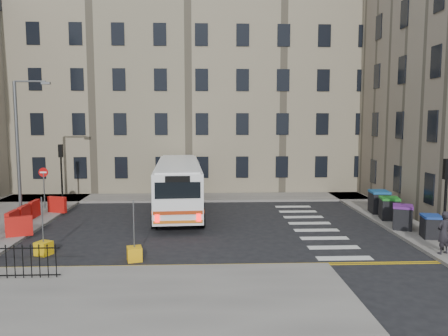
{
  "coord_description": "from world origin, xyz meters",
  "views": [
    {
      "loc": [
        -1.96,
        -24.03,
        5.97
      ],
      "look_at": [
        -0.85,
        2.49,
        3.0
      ],
      "focal_mm": 35.0,
      "sensor_mm": 36.0,
      "label": 1
    }
  ],
  "objects": [
    {
      "name": "wheelie_bin_a",
      "position": [
        9.14,
        -3.43,
        0.72
      ],
      "size": [
        1.07,
        1.17,
        1.12
      ],
      "rotation": [
        0.0,
        0.0,
        -0.2
      ],
      "color": "black",
      "rests_on": "pavement_east"
    },
    {
      "name": "bollard_chevron",
      "position": [
        -5.0,
        -5.95,
        0.3
      ],
      "size": [
        0.74,
        0.74,
        0.6
      ],
      "primitive_type": "cube",
      "rotation": [
        0.0,
        0.0,
        0.26
      ],
      "color": "#EFA80E",
      "rests_on": "ground"
    },
    {
      "name": "pavement_east",
      "position": [
        9.0,
        4.0,
        0.07
      ],
      "size": [
        2.4,
        26.0,
        0.15
      ],
      "primitive_type": "cube",
      "color": "slate",
      "rests_on": "ground"
    },
    {
      "name": "ground",
      "position": [
        0.0,
        0.0,
        0.0
      ],
      "size": [
        120.0,
        120.0,
        0.0
      ],
      "primitive_type": "plane",
      "color": "black",
      "rests_on": "ground"
    },
    {
      "name": "streetlamp",
      "position": [
        -13.0,
        2.0,
        4.34
      ],
      "size": [
        0.5,
        0.22,
        8.14
      ],
      "color": "#595B5E",
      "rests_on": "pavement_west"
    },
    {
      "name": "wheelie_bin_c",
      "position": [
        8.74,
        0.58,
        0.8
      ],
      "size": [
        1.23,
        1.35,
        1.3
      ],
      "rotation": [
        0.0,
        0.0,
        -0.2
      ],
      "color": "black",
      "rests_on": "pavement_east"
    },
    {
      "name": "pavement_north",
      "position": [
        -6.0,
        8.6,
        0.07
      ],
      "size": [
        36.0,
        3.2,
        0.15
      ],
      "primitive_type": "cube",
      "color": "slate",
      "rests_on": "ground"
    },
    {
      "name": "wheelie_bin_e",
      "position": [
        8.85,
        2.38,
        0.85
      ],
      "size": [
        1.19,
        1.34,
        1.39
      ],
      "rotation": [
        0.0,
        0.0,
        -0.08
      ],
      "color": "black",
      "rests_on": "pavement_east"
    },
    {
      "name": "traffic_light_east",
      "position": [
        8.6,
        -5.5,
        2.87
      ],
      "size": [
        0.28,
        0.22,
        4.1
      ],
      "color": "black",
      "rests_on": "pavement_east"
    },
    {
      "name": "terrace_north",
      "position": [
        -7.0,
        15.5,
        8.62
      ],
      "size": [
        38.3,
        10.8,
        17.2
      ],
      "color": "gray",
      "rests_on": "ground"
    },
    {
      "name": "no_entry_north",
      "position": [
        -12.5,
        4.5,
        2.08
      ],
      "size": [
        0.6,
        0.08,
        3.0
      ],
      "color": "#595B5E",
      "rests_on": "pavement_west"
    },
    {
      "name": "roadworks_barriers",
      "position": [
        -11.84,
        0.5,
        0.65
      ],
      "size": [
        1.66,
        6.26,
        1.0
      ],
      "color": "red",
      "rests_on": "pavement_west"
    },
    {
      "name": "traffic_light_nw",
      "position": [
        -12.0,
        6.5,
        2.87
      ],
      "size": [
        0.28,
        0.22,
        4.1
      ],
      "color": "black",
      "rests_on": "pavement_west"
    },
    {
      "name": "pedestrian",
      "position": [
        8.32,
        -6.0,
        1.09
      ],
      "size": [
        0.81,
        0.69,
        1.88
      ],
      "primitive_type": "imported",
      "rotation": [
        0.0,
        0.0,
        3.55
      ],
      "color": "black",
      "rests_on": "pavement_east"
    },
    {
      "name": "bus",
      "position": [
        -3.73,
        3.74,
        1.83
      ],
      "size": [
        3.45,
        11.83,
        3.17
      ],
      "rotation": [
        0.0,
        0.0,
        0.06
      ],
      "color": "white",
      "rests_on": "ground"
    },
    {
      "name": "wheelie_bin_b",
      "position": [
        8.52,
        -1.63,
        0.79
      ],
      "size": [
        1.37,
        1.45,
        1.27
      ],
      "rotation": [
        0.0,
        0.0,
        -0.4
      ],
      "color": "black",
      "rests_on": "pavement_east"
    },
    {
      "name": "pavement_sw",
      "position": [
        -7.0,
        -10.0,
        0.07
      ],
      "size": [
        20.0,
        6.0,
        0.15
      ],
      "primitive_type": "cube",
      "color": "slate",
      "rests_on": "ground"
    },
    {
      "name": "wheelie_bin_d",
      "position": [
        8.97,
        1.64,
        0.74
      ],
      "size": [
        1.04,
        1.16,
        1.17
      ],
      "rotation": [
        0.0,
        0.0,
        -0.12
      ],
      "color": "black",
      "rests_on": "pavement_east"
    },
    {
      "name": "bollard_yellow",
      "position": [
        -9.14,
        -4.98,
        0.3
      ],
      "size": [
        0.79,
        0.79,
        0.6
      ],
      "primitive_type": "cube",
      "rotation": [
        0.0,
        0.0,
        -0.4
      ],
      "color": "#E6AE0C",
      "rests_on": "ground"
    }
  ]
}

